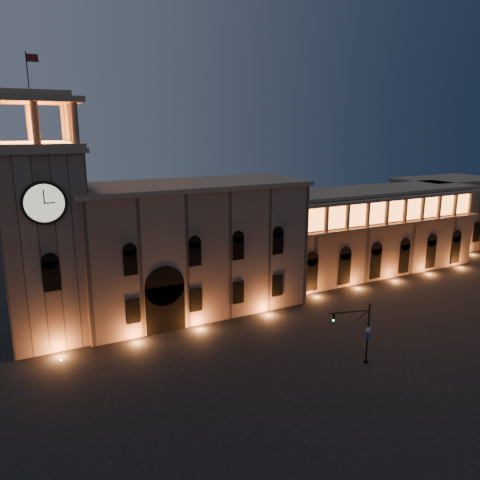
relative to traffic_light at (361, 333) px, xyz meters
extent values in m
plane|color=black|center=(-7.81, 1.08, -3.50)|extent=(160.00, 160.00, 0.00)
cube|color=#785E4E|center=(-9.81, 23.08, 5.00)|extent=(30.00, 12.00, 17.00)
cube|color=#86705C|center=(-9.81, 23.08, 13.80)|extent=(30.80, 12.80, 0.60)
cube|color=black|center=(-15.81, 17.68, -0.50)|extent=(5.00, 1.40, 6.00)
cylinder|color=black|center=(-15.81, 17.68, 2.50)|extent=(5.00, 1.40, 5.00)
cube|color=orange|center=(-15.81, 17.48, -0.70)|extent=(4.20, 0.20, 5.00)
cube|color=#785E4E|center=(-28.31, 22.08, 7.50)|extent=(9.00, 9.00, 22.00)
cube|color=#86705C|center=(-28.31, 22.08, 18.75)|extent=(9.80, 9.80, 0.50)
cylinder|color=black|center=(-28.31, 17.40, 13.50)|extent=(4.60, 0.35, 4.60)
cylinder|color=beige|center=(-28.31, 17.26, 13.50)|extent=(4.00, 0.12, 4.00)
cube|color=#86705C|center=(-28.31, 22.08, 19.25)|extent=(9.40, 9.40, 0.50)
cube|color=orange|center=(-28.31, 22.08, 19.55)|extent=(6.80, 6.80, 0.15)
cylinder|color=#86705C|center=(-28.31, 18.28, 21.60)|extent=(0.76, 0.76, 4.20)
cylinder|color=#86705C|center=(-24.51, 18.28, 21.60)|extent=(0.76, 0.76, 4.20)
cylinder|color=#86705C|center=(-28.31, 25.88, 21.60)|extent=(0.76, 0.76, 4.20)
cylinder|color=#86705C|center=(-24.51, 25.88, 21.60)|extent=(0.76, 0.76, 4.20)
cylinder|color=#86705C|center=(-24.51, 22.08, 21.60)|extent=(0.76, 0.76, 4.20)
cube|color=#86705C|center=(-28.31, 22.08, 24.00)|extent=(9.80, 9.80, 0.60)
cube|color=#86705C|center=(-28.31, 22.08, 24.60)|extent=(7.50, 7.50, 0.60)
cylinder|color=black|center=(-28.31, 22.08, 26.90)|extent=(0.10, 0.10, 4.00)
plane|color=#54181A|center=(-27.71, 22.08, 28.30)|extent=(1.20, 0.00, 1.20)
cube|color=brown|center=(24.19, 25.08, 3.50)|extent=(40.00, 10.00, 14.00)
cube|color=#86705C|center=(24.19, 25.08, 10.75)|extent=(40.60, 10.60, 0.50)
cube|color=#86705C|center=(24.19, 19.58, 5.80)|extent=(40.00, 1.20, 0.40)
cube|color=#86705C|center=(24.19, 19.58, 10.10)|extent=(40.00, 1.40, 0.50)
cube|color=orange|center=(24.19, 20.13, 8.00)|extent=(38.00, 0.15, 3.60)
cylinder|color=#86705C|center=(6.19, 19.58, 8.00)|extent=(0.70, 0.70, 4.00)
cylinder|color=#86705C|center=(10.19, 19.58, 8.00)|extent=(0.70, 0.70, 4.00)
cylinder|color=#86705C|center=(14.19, 19.58, 8.00)|extent=(0.70, 0.70, 4.00)
cylinder|color=#86705C|center=(18.19, 19.58, 8.00)|extent=(0.70, 0.70, 4.00)
cylinder|color=#86705C|center=(22.19, 19.58, 8.00)|extent=(0.70, 0.70, 4.00)
cylinder|color=#86705C|center=(26.19, 19.58, 8.00)|extent=(0.70, 0.70, 4.00)
cylinder|color=#86705C|center=(30.19, 19.58, 8.00)|extent=(0.70, 0.70, 4.00)
cylinder|color=#86705C|center=(34.19, 19.58, 8.00)|extent=(0.70, 0.70, 4.00)
cylinder|color=#86705C|center=(38.19, 19.58, 8.00)|extent=(0.70, 0.70, 4.00)
cylinder|color=#86705C|center=(42.19, 19.58, 8.00)|extent=(0.70, 0.70, 4.00)
cube|color=brown|center=(50.19, 31.08, 3.50)|extent=(20.00, 12.00, 14.00)
cylinder|color=black|center=(0.79, -0.21, -0.28)|extent=(0.18, 0.18, 6.44)
cylinder|color=black|center=(0.79, -0.21, -3.36)|extent=(0.52, 0.52, 0.28)
sphere|color=black|center=(0.79, -0.21, 3.03)|extent=(0.26, 0.26, 0.26)
cylinder|color=black|center=(-1.43, 0.40, 2.48)|extent=(4.46, 1.34, 0.11)
cube|color=black|center=(-3.11, 0.87, 2.02)|extent=(0.33, 0.32, 0.78)
cylinder|color=#0CE53F|center=(-3.15, 0.73, 1.76)|extent=(0.18, 0.12, 0.17)
cylinder|color=silver|center=(0.71, -0.32, 0.37)|extent=(0.54, 0.18, 0.55)
cylinder|color=navy|center=(0.71, -0.32, -0.37)|extent=(0.54, 0.18, 0.55)
camera|label=1|loc=(-32.47, -34.66, 21.16)|focal=35.00mm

